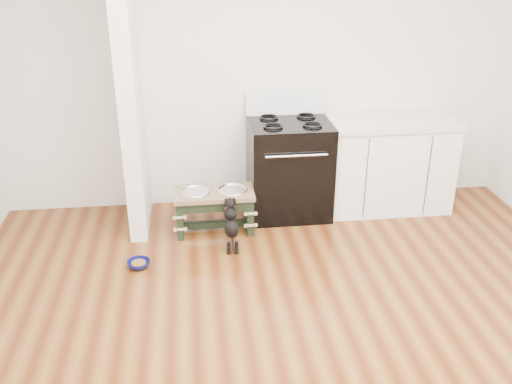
# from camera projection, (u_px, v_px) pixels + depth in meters

# --- Properties ---
(ground) EXTENTS (5.00, 5.00, 0.00)m
(ground) POSITION_uv_depth(u_px,v_px,m) (307.00, 360.00, 3.68)
(ground) COLOR #4C210D
(ground) RESTS_ON ground
(room_shell) EXTENTS (5.00, 5.00, 5.00)m
(room_shell) POSITION_uv_depth(u_px,v_px,m) (318.00, 119.00, 3.01)
(room_shell) COLOR silver
(room_shell) RESTS_ON ground
(partition_wall) EXTENTS (0.15, 0.80, 2.70)m
(partition_wall) POSITION_uv_depth(u_px,v_px,m) (129.00, 82.00, 4.89)
(partition_wall) COLOR silver
(partition_wall) RESTS_ON ground
(oven_range) EXTENTS (0.76, 0.69, 1.14)m
(oven_range) POSITION_uv_depth(u_px,v_px,m) (289.00, 166.00, 5.46)
(oven_range) COLOR black
(oven_range) RESTS_ON ground
(cabinet_run) EXTENTS (1.24, 0.64, 0.91)m
(cabinet_run) POSITION_uv_depth(u_px,v_px,m) (387.00, 164.00, 5.60)
(cabinet_run) COLOR white
(cabinet_run) RESTS_ON ground
(dog_feeder) EXTENTS (0.72, 0.38, 0.41)m
(dog_feeder) POSITION_uv_depth(u_px,v_px,m) (214.00, 203.00, 5.18)
(dog_feeder) COLOR black
(dog_feeder) RESTS_ON ground
(puppy) EXTENTS (0.13, 0.37, 0.44)m
(puppy) POSITION_uv_depth(u_px,v_px,m) (231.00, 223.00, 4.91)
(puppy) COLOR black
(puppy) RESTS_ON ground
(floor_bowl) EXTENTS (0.23, 0.23, 0.06)m
(floor_bowl) POSITION_uv_depth(u_px,v_px,m) (139.00, 264.00, 4.70)
(floor_bowl) COLOR #0B0E4E
(floor_bowl) RESTS_ON ground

